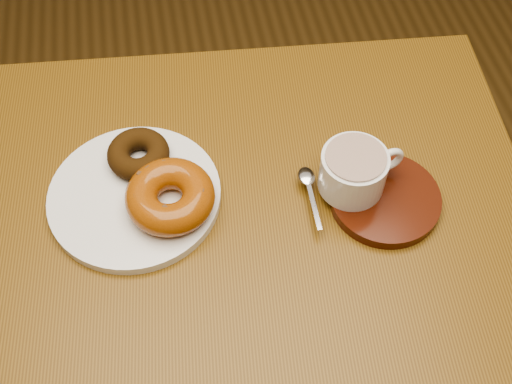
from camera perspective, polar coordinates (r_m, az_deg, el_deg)
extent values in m
plane|color=brown|center=(1.78, -4.37, -8.23)|extent=(6.00, 6.00, 0.00)
cube|color=brown|center=(0.96, -1.18, -1.40)|extent=(0.91, 0.72, 0.03)
cylinder|color=#473614|center=(1.49, -16.81, -2.06)|extent=(0.05, 0.05, 0.77)
cylinder|color=#473614|center=(1.51, 13.04, 0.20)|extent=(0.05, 0.05, 0.77)
cylinder|color=white|center=(0.96, -10.73, -0.34)|extent=(0.26, 0.26, 0.02)
torus|color=#38210B|center=(0.97, -10.41, 3.35)|extent=(0.12, 0.12, 0.03)
torus|color=#9A4E10|center=(0.91, -7.65, -0.40)|extent=(0.17, 0.17, 0.05)
cube|color=#50321A|center=(0.89, -5.23, 0.71)|extent=(0.01, 0.01, 0.00)
cube|color=#50321A|center=(0.91, -5.80, 1.75)|extent=(0.01, 0.01, 0.00)
cube|color=#50321A|center=(0.92, -6.98, 2.33)|extent=(0.01, 0.01, 0.00)
cube|color=#50321A|center=(0.92, -8.39, 2.29)|extent=(0.01, 0.01, 0.00)
cube|color=#50321A|center=(0.91, -9.61, 1.63)|extent=(0.01, 0.01, 0.00)
cube|color=#50321A|center=(0.90, -10.29, 0.56)|extent=(0.01, 0.01, 0.00)
cube|color=#50321A|center=(0.89, -10.18, -0.62)|extent=(0.01, 0.01, 0.00)
cube|color=#50321A|center=(0.88, -9.30, -1.52)|extent=(0.01, 0.01, 0.00)
cube|color=#50321A|center=(0.87, -7.90, -1.84)|extent=(0.01, 0.01, 0.00)
cube|color=#50321A|center=(0.87, -6.46, -1.45)|extent=(0.01, 0.01, 0.00)
cube|color=#50321A|center=(0.88, -5.47, -0.49)|extent=(0.01, 0.01, 0.00)
cylinder|color=#3E1408|center=(0.96, 11.39, -0.61)|extent=(0.18, 0.18, 0.02)
cylinder|color=white|center=(0.93, 8.61, 1.81)|extent=(0.10, 0.10, 0.06)
cylinder|color=brown|center=(0.90, 8.88, 3.08)|extent=(0.09, 0.09, 0.00)
torus|color=white|center=(0.94, 11.75, 2.83)|extent=(0.05, 0.02, 0.04)
ellipsoid|color=silver|center=(0.95, 4.50, 1.43)|extent=(0.02, 0.03, 0.01)
cube|color=silver|center=(0.92, 5.12, -1.05)|extent=(0.01, 0.09, 0.00)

